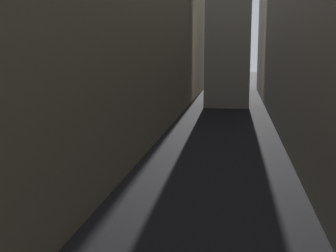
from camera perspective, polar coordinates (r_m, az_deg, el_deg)
The scene contains 2 objects.
ground_plane at distance 40.75m, azimuth 6.57°, elevation -1.79°, with size 264.00×264.00×0.00m, color black.
building_block_left at distance 44.57m, azimuth -10.62°, elevation 14.74°, with size 15.14×108.00×24.23m, color gray.
Camera 1 is at (1.48, 8.07, 8.03)m, focal length 47.73 mm.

